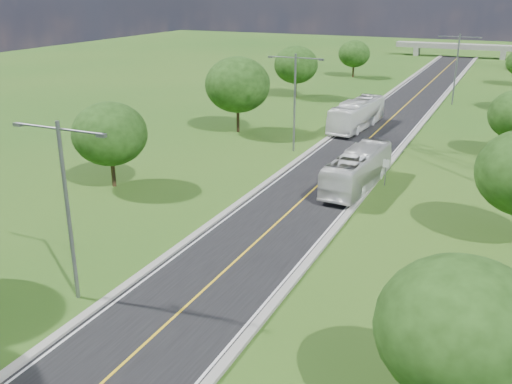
# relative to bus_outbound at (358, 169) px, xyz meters

# --- Properties ---
(ground) EXTENTS (260.00, 260.00, 0.00)m
(ground) POSITION_rel_bus_outbound_xyz_m (-3.15, 23.60, -1.67)
(ground) COLOR #245417
(ground) RESTS_ON ground
(road) EXTENTS (8.00, 150.00, 0.06)m
(road) POSITION_rel_bus_outbound_xyz_m (-3.15, 29.60, -1.64)
(road) COLOR black
(road) RESTS_ON ground
(curb_left) EXTENTS (0.50, 150.00, 0.22)m
(curb_left) POSITION_rel_bus_outbound_xyz_m (-7.40, 29.60, -1.56)
(curb_left) COLOR gray
(curb_left) RESTS_ON ground
(curb_right) EXTENTS (0.50, 150.00, 0.22)m
(curb_right) POSITION_rel_bus_outbound_xyz_m (1.10, 29.60, -1.56)
(curb_right) COLOR gray
(curb_right) RESTS_ON ground
(speed_limit_sign) EXTENTS (0.55, 0.09, 2.40)m
(speed_limit_sign) POSITION_rel_bus_outbound_xyz_m (2.05, 1.58, -0.07)
(speed_limit_sign) COLOR slate
(speed_limit_sign) RESTS_ON ground
(overpass) EXTENTS (30.00, 3.00, 3.20)m
(overpass) POSITION_rel_bus_outbound_xyz_m (-3.15, 103.60, 0.74)
(overpass) COLOR gray
(overpass) RESTS_ON ground
(streetlight_near_left) EXTENTS (5.90, 0.25, 10.00)m
(streetlight_near_left) POSITION_rel_bus_outbound_xyz_m (-9.15, -24.40, 4.28)
(streetlight_near_left) COLOR slate
(streetlight_near_left) RESTS_ON ground
(streetlight_mid_left) EXTENTS (5.90, 0.25, 10.00)m
(streetlight_mid_left) POSITION_rel_bus_outbound_xyz_m (-9.15, 8.60, 4.28)
(streetlight_mid_left) COLOR slate
(streetlight_mid_left) RESTS_ON ground
(streetlight_far_right) EXTENTS (5.90, 0.25, 10.00)m
(streetlight_far_right) POSITION_rel_bus_outbound_xyz_m (2.85, 41.60, 4.28)
(streetlight_far_right) COLOR slate
(streetlight_far_right) RESTS_ON ground
(tree_lb) EXTENTS (6.30, 6.30, 7.33)m
(tree_lb) POSITION_rel_bus_outbound_xyz_m (-19.15, -8.40, 2.98)
(tree_lb) COLOR black
(tree_lb) RESTS_ON ground
(tree_lc) EXTENTS (7.56, 7.56, 8.79)m
(tree_lc) POSITION_rel_bus_outbound_xyz_m (-18.15, 13.60, 3.91)
(tree_lc) COLOR black
(tree_lc) RESTS_ON ground
(tree_ld) EXTENTS (6.72, 6.72, 7.82)m
(tree_ld) POSITION_rel_bus_outbound_xyz_m (-20.15, 37.60, 3.29)
(tree_ld) COLOR black
(tree_ld) RESTS_ON ground
(tree_le) EXTENTS (5.88, 5.88, 6.84)m
(tree_le) POSITION_rel_bus_outbound_xyz_m (-17.65, 61.60, 2.66)
(tree_le) COLOR black
(tree_le) RESTS_ON ground
(tree_ra) EXTENTS (6.30, 6.30, 7.33)m
(tree_ra) POSITION_rel_bus_outbound_xyz_m (10.85, -26.40, 2.98)
(tree_ra) COLOR black
(tree_ra) RESTS_ON ground
(bus_outbound) EXTENTS (3.31, 11.68, 3.22)m
(bus_outbound) POSITION_rel_bus_outbound_xyz_m (0.00, 0.00, 0.00)
(bus_outbound) COLOR silver
(bus_outbound) RESTS_ON road
(bus_inbound) EXTENTS (3.90, 12.54, 3.44)m
(bus_inbound) POSITION_rel_bus_outbound_xyz_m (-5.83, 20.94, 0.11)
(bus_inbound) COLOR white
(bus_inbound) RESTS_ON road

